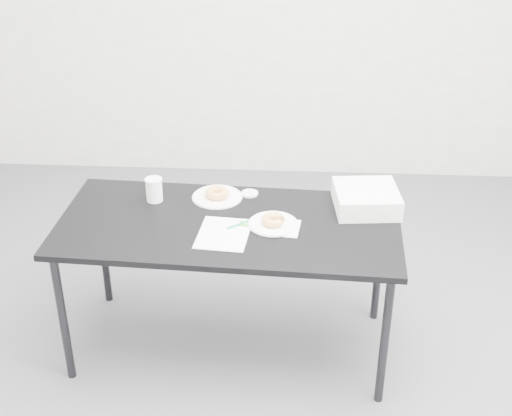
# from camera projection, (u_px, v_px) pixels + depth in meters

# --- Properties ---
(floor) EXTENTS (4.00, 4.00, 0.00)m
(floor) POSITION_uv_depth(u_px,v_px,m) (239.00, 348.00, 3.51)
(floor) COLOR #48474C
(floor) RESTS_ON ground
(table) EXTENTS (1.57, 0.80, 0.70)m
(table) POSITION_uv_depth(u_px,v_px,m) (229.00, 233.00, 3.22)
(table) COLOR black
(table) RESTS_ON floor
(scorecard) EXTENTS (0.24, 0.30, 0.00)m
(scorecard) POSITION_uv_depth(u_px,v_px,m) (224.00, 234.00, 3.10)
(scorecard) COLOR white
(scorecard) RESTS_ON table
(logo_patch) EXTENTS (0.05, 0.05, 0.00)m
(logo_patch) POSITION_uv_depth(u_px,v_px,m) (244.00, 224.00, 3.17)
(logo_patch) COLOR green
(logo_patch) RESTS_ON scorecard
(pen) EXTENTS (0.11, 0.09, 0.01)m
(pen) POSITION_uv_depth(u_px,v_px,m) (240.00, 224.00, 3.17)
(pen) COLOR #0B7C63
(pen) RESTS_ON scorecard
(napkin) EXTENTS (0.17, 0.17, 0.00)m
(napkin) POSITION_uv_depth(u_px,v_px,m) (282.00, 228.00, 3.15)
(napkin) COLOR white
(napkin) RESTS_ON table
(plate_near) EXTENTS (0.22, 0.22, 0.01)m
(plate_near) POSITION_uv_depth(u_px,v_px,m) (273.00, 224.00, 3.17)
(plate_near) COLOR white
(plate_near) RESTS_ON napkin
(donut_near) EXTENTS (0.13, 0.13, 0.03)m
(donut_near) POSITION_uv_depth(u_px,v_px,m) (273.00, 220.00, 3.16)
(donut_near) COLOR #DE8E46
(donut_near) RESTS_ON plate_near
(plate_far) EXTENTS (0.24, 0.24, 0.01)m
(plate_far) POSITION_uv_depth(u_px,v_px,m) (217.00, 197.00, 3.40)
(plate_far) COLOR white
(plate_far) RESTS_ON table
(donut_far) EXTENTS (0.14, 0.14, 0.04)m
(donut_far) POSITION_uv_depth(u_px,v_px,m) (217.00, 193.00, 3.38)
(donut_far) COLOR #DE8E46
(donut_far) RESTS_ON plate_far
(coffee_cup) EXTENTS (0.08, 0.08, 0.11)m
(coffee_cup) POSITION_uv_depth(u_px,v_px,m) (154.00, 190.00, 3.35)
(coffee_cup) COLOR white
(coffee_cup) RESTS_ON table
(cup_lid) EXTENTS (0.08, 0.08, 0.01)m
(cup_lid) POSITION_uv_depth(u_px,v_px,m) (250.00, 193.00, 3.42)
(cup_lid) COLOR white
(cup_lid) RESTS_ON table
(bakery_box) EXTENTS (0.31, 0.31, 0.10)m
(bakery_box) POSITION_uv_depth(u_px,v_px,m) (366.00, 199.00, 3.29)
(bakery_box) COLOR white
(bakery_box) RESTS_ON table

